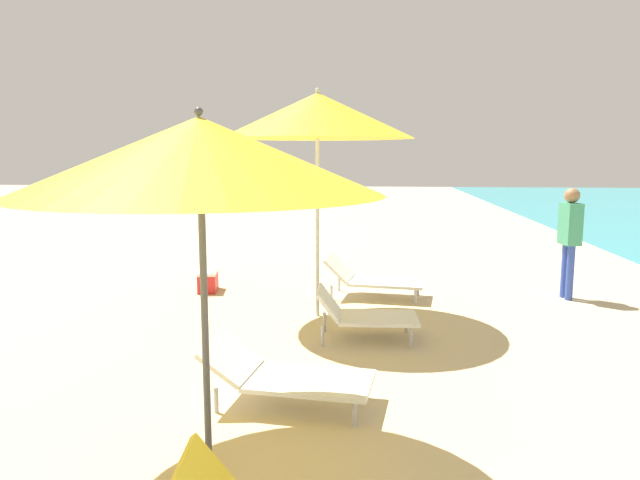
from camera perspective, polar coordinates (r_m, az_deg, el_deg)
umbrella_second at (r=4.01m, az=-11.63°, el=7.98°), size 2.48×2.48×2.49m
lounger_second_shoreside at (r=5.25m, az=-3.30°, el=-12.97°), size 1.54×0.87×0.52m
umbrella_farthest at (r=7.75m, az=-0.26°, el=12.01°), size 2.53×2.53×3.03m
lounger_farthest_shoreside at (r=9.00m, az=5.13°, el=-3.74°), size 1.57×0.90×0.61m
lounger_farthest_inland at (r=6.99m, az=4.24°, el=-7.20°), size 1.21×0.69×0.61m
person_walking_near at (r=9.53m, az=23.18°, el=0.73°), size 0.27×0.39×1.68m
cooler_box at (r=9.57m, az=-10.87°, el=-3.92°), size 0.36×0.54×0.33m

